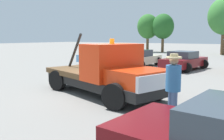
{
  "coord_description": "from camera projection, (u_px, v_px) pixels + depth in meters",
  "views": [
    {
      "loc": [
        6.11,
        -7.95,
        2.34
      ],
      "look_at": [
        0.5,
        0.0,
        1.05
      ],
      "focal_mm": 40.0,
      "sensor_mm": 36.0,
      "label": 1
    }
  ],
  "objects": [
    {
      "name": "tow_truck",
      "position": [
        107.0,
        74.0,
        9.84
      ],
      "size": [
        6.32,
        3.59,
        2.51
      ],
      "rotation": [
        0.0,
        0.0,
        -0.27
      ],
      "color": "black",
      "rests_on": "ground"
    },
    {
      "name": "ground_plane",
      "position": [
        102.0,
        94.0,
        10.24
      ],
      "size": [
        160.0,
        160.0,
        0.0
      ],
      "primitive_type": "plane",
      "color": "gray"
    },
    {
      "name": "parked_car_maroon",
      "position": [
        184.0,
        61.0,
        17.91
      ],
      "size": [
        2.7,
        4.45,
        1.34
      ],
      "rotation": [
        0.0,
        0.0,
        1.47
      ],
      "color": "maroon",
      "rests_on": "ground"
    },
    {
      "name": "parked_car_skyblue",
      "position": [
        101.0,
        56.0,
        22.07
      ],
      "size": [
        2.67,
        4.33,
        1.34
      ],
      "rotation": [
        0.0,
        0.0,
        1.51
      ],
      "color": "#669ED1",
      "rests_on": "ground"
    },
    {
      "name": "tree_left",
      "position": [
        148.0,
        27.0,
        38.96
      ],
      "size": [
        3.29,
        3.29,
        5.88
      ],
      "color": "brown",
      "rests_on": "ground"
    },
    {
      "name": "tree_right",
      "position": [
        163.0,
        27.0,
        37.52
      ],
      "size": [
        3.25,
        3.25,
        5.81
      ],
      "color": "brown",
      "rests_on": "ground"
    },
    {
      "name": "person_near_truck",
      "position": [
        173.0,
        83.0,
        6.72
      ],
      "size": [
        0.42,
        0.42,
        1.9
      ],
      "rotation": [
        0.0,
        0.0,
        3.89
      ],
      "color": "#475B84",
      "rests_on": "ground"
    },
    {
      "name": "tree_center",
      "position": [
        224.0,
        16.0,
        32.38
      ],
      "size": [
        4.17,
        4.17,
        7.46
      ],
      "color": "brown",
      "rests_on": "ground"
    },
    {
      "name": "parked_car_cream",
      "position": [
        140.0,
        58.0,
        19.82
      ],
      "size": [
        2.4,
        4.29,
        1.34
      ],
      "rotation": [
        0.0,
        0.0,
        1.56
      ],
      "color": "beige",
      "rests_on": "ground"
    }
  ]
}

